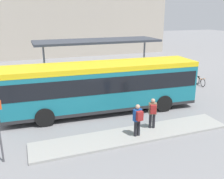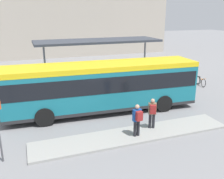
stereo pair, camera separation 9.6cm
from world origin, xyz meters
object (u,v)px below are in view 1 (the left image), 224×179
pedestrian_waiting (153,112)px  potted_planter_far_side (90,87)px  bicycle_white (188,77)px  bicycle_black (193,79)px  potted_planter_near_shelter (53,89)px  pedestrian_companion (138,118)px  bicycle_orange (200,81)px  city_bus (103,84)px

pedestrian_waiting → potted_planter_far_side: size_ratio=1.30×
bicycle_white → bicycle_black: bearing=3.2°
pedestrian_waiting → bicycle_white: (8.20, 7.89, -0.73)m
bicycle_black → potted_planter_near_shelter: size_ratio=1.26×
pedestrian_companion → bicycle_white: bearing=-53.1°
pedestrian_companion → bicycle_orange: bearing=-59.0°
pedestrian_waiting → bicycle_black: pedestrian_waiting is taller
pedestrian_companion → potted_planter_near_shelter: (-3.19, 7.68, -0.39)m
city_bus → bicycle_white: 10.88m
pedestrian_waiting → bicycle_orange: pedestrian_waiting is taller
potted_planter_far_side → bicycle_orange: bearing=-3.4°
bicycle_orange → potted_planter_far_side: bearing=-84.1°
bicycle_white → potted_planter_far_side: potted_planter_far_side is taller
bicycle_orange → potted_planter_near_shelter: 12.57m
potted_planter_near_shelter → potted_planter_far_side: bearing=-5.5°
bicycle_black → potted_planter_far_side: 9.70m
bicycle_white → potted_planter_near_shelter: size_ratio=1.19×
bicycle_orange → potted_planter_far_side: (-9.79, 0.59, 0.30)m
pedestrian_waiting → bicycle_white: pedestrian_waiting is taller
pedestrian_companion → pedestrian_waiting: bearing=-69.3°
pedestrian_waiting → pedestrian_companion: pedestrian_companion is taller
city_bus → potted_planter_near_shelter: bearing=129.5°
pedestrian_waiting → potted_planter_near_shelter: size_ratio=1.23×
city_bus → pedestrian_companion: 4.13m
pedestrian_companion → potted_planter_near_shelter: 8.32m
city_bus → pedestrian_companion: (0.49, -4.04, -0.74)m
potted_planter_near_shelter → bicycle_orange: bearing=-3.9°
bicycle_orange → bicycle_black: size_ratio=0.98×
pedestrian_companion → bicycle_orange: size_ratio=1.00×
bicycle_white → pedestrian_companion: bearing=-37.9°
potted_planter_near_shelter → potted_planter_far_side: size_ratio=1.06×
bicycle_orange → bicycle_white: size_ratio=1.04×
bicycle_orange → potted_planter_near_shelter: bearing=-84.5°
bicycle_black → potted_planter_far_side: size_ratio=1.33×
potted_planter_far_side → bicycle_white: bearing=6.0°
pedestrian_waiting → potted_planter_far_side: (-1.59, 6.86, -0.42)m
pedestrian_waiting → potted_planter_far_side: bearing=33.1°
bicycle_orange → bicycle_black: bearing=-163.8°
bicycle_white → potted_planter_near_shelter: 12.57m
bicycle_black → potted_planter_near_shelter: (-12.44, 0.04, 0.33)m
city_bus → bicycle_orange: bearing=18.8°
city_bus → bicycle_orange: city_bus is taller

